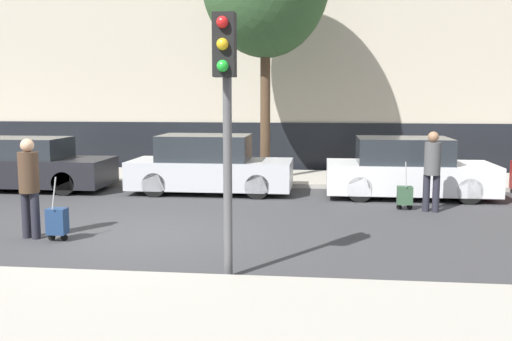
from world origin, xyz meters
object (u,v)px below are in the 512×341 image
at_px(pedestrian_left, 29,182).
at_px(pedestrian_right, 432,166).
at_px(parked_car_0, 25,165).
at_px(parked_car_1, 209,166).
at_px(trolley_right, 405,195).
at_px(parked_car_2, 407,170).
at_px(traffic_light, 226,93).
at_px(trolley_left, 57,221).

distance_m(pedestrian_left, pedestrian_right, 8.00).
height_order(parked_car_0, parked_car_1, parked_car_1).
bearing_deg(parked_car_0, trolley_right, -9.74).
relative_size(parked_car_2, trolley_right, 3.79).
distance_m(pedestrian_left, traffic_light, 4.46).
bearing_deg(pedestrian_right, pedestrian_left, -139.63).
relative_size(parked_car_0, trolley_left, 4.00).
xyz_separation_m(trolley_right, traffic_light, (-3.06, -5.20, 2.19)).
relative_size(pedestrian_left, trolley_left, 1.58).
height_order(parked_car_1, pedestrian_left, pedestrian_left).
xyz_separation_m(parked_car_0, traffic_light, (6.56, -6.85, 1.85)).
relative_size(parked_car_0, parked_car_2, 1.10).
distance_m(parked_car_0, parked_car_2, 9.90).
height_order(parked_car_1, trolley_right, parked_car_1).
height_order(parked_car_1, pedestrian_right, pedestrian_right).
height_order(parked_car_2, pedestrian_right, pedestrian_right).
xyz_separation_m(parked_car_2, traffic_light, (-3.34, -6.84, 1.82)).
relative_size(parked_car_1, trolley_left, 3.72).
bearing_deg(traffic_light, trolley_left, 151.60).
bearing_deg(parked_car_1, traffic_light, -76.93).
distance_m(pedestrian_right, traffic_light, 6.37).
bearing_deg(trolley_left, pedestrian_right, 25.84).
xyz_separation_m(pedestrian_left, trolley_left, (0.54, -0.12, -0.65)).
bearing_deg(pedestrian_right, parked_car_1, 177.03).
bearing_deg(parked_car_1, pedestrian_left, -113.02).
bearing_deg(parked_car_1, parked_car_0, -179.13).
bearing_deg(parked_car_0, trolley_left, -56.82).
bearing_deg(pedestrian_left, traffic_light, 166.17).
distance_m(pedestrian_left, trolley_left, 0.85).
relative_size(pedestrian_left, traffic_light, 0.50).
xyz_separation_m(pedestrian_right, trolley_right, (-0.53, 0.16, -0.66)).
xyz_separation_m(pedestrian_left, pedestrian_right, (7.34, 3.18, -0.01)).
bearing_deg(trolley_left, parked_car_0, 123.18).
relative_size(parked_car_1, traffic_light, 1.17).
bearing_deg(parked_car_0, parked_car_2, -0.05).
distance_m(parked_car_2, trolley_left, 8.31).
xyz_separation_m(pedestrian_left, traffic_light, (3.76, -1.86, 1.51)).
bearing_deg(parked_car_1, pedestrian_right, -19.95).
distance_m(pedestrian_right, trolley_right, 0.86).
xyz_separation_m(trolley_left, trolley_right, (6.28, 3.46, -0.02)).
bearing_deg(trolley_right, pedestrian_right, -16.91).
bearing_deg(pedestrian_left, pedestrian_right, -144.09).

